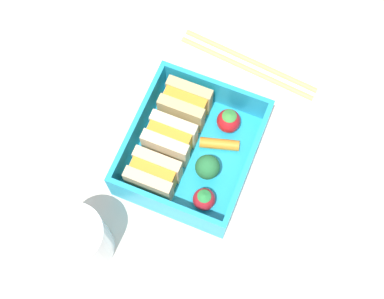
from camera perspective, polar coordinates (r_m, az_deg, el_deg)
name	(u,v)px	position (r cm, az deg, el deg)	size (l,w,h in cm)	color
ground_plane	(192,159)	(69.93, 0.00, -1.06)	(120.00, 120.00, 2.00)	beige
bento_tray	(192,155)	(68.42, 0.00, -0.61)	(16.98, 14.99, 1.20)	#21A5C9
bento_rim	(192,147)	(65.54, 0.00, 0.30)	(16.98, 14.99, 4.94)	#21A5C9
sandwich_left	(153,175)	(64.65, -4.13, -2.71)	(4.14, 5.93, 4.68)	#E0B888
sandwich_center_left	(170,139)	(66.12, -2.38, 1.16)	(4.14, 5.93, 4.68)	beige
sandwich_center	(185,104)	(67.94, -0.72, 4.84)	(4.14, 5.93, 4.68)	tan
strawberry_far_left	(204,199)	(64.51, 1.29, -5.30)	(2.77, 2.77, 3.37)	red
broccoli_floret	(207,168)	(64.51, 1.66, -1.94)	(3.03, 3.03, 4.31)	#90CD70
carrot_stick_far_left	(219,144)	(67.67, 2.94, 0.59)	(1.37, 1.37, 5.00)	orange
strawberry_left	(229,121)	(67.91, 3.93, 3.10)	(3.07, 3.07, 3.67)	red
chopstick_pair	(249,63)	(74.73, 6.05, 9.12)	(4.05, 20.02, 0.70)	#DAB162
drinking_glass	(80,240)	(62.86, -11.87, -9.48)	(6.77, 6.77, 8.99)	white
folded_napkin	(322,189)	(69.42, 13.70, -4.07)	(12.38, 8.69, 0.40)	white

